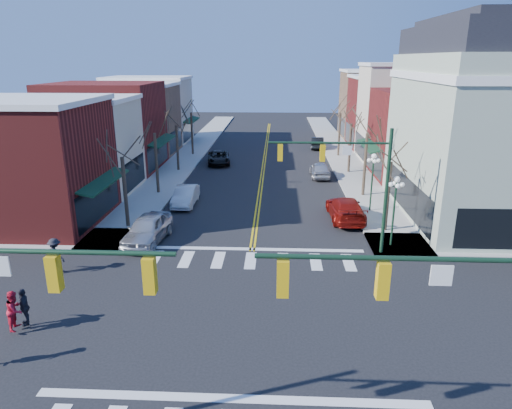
# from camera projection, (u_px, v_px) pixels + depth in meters

# --- Properties ---
(ground) EXTENTS (160.00, 160.00, 0.00)m
(ground) POSITION_uv_depth(u_px,v_px,m) (242.00, 322.00, 19.37)
(ground) COLOR black
(ground) RESTS_ON ground
(sidewalk_left) EXTENTS (3.50, 70.00, 0.15)m
(sidewalk_left) POSITION_uv_depth(u_px,v_px,m) (157.00, 190.00, 38.77)
(sidewalk_left) COLOR #9E9B93
(sidewalk_left) RESTS_ON ground
(sidewalk_right) EXTENTS (3.50, 70.00, 0.15)m
(sidewalk_right) POSITION_uv_depth(u_px,v_px,m) (365.00, 192.00, 37.99)
(sidewalk_right) COLOR #9E9B93
(sidewalk_right) RESTS_ON ground
(bldg_left_brick_a) EXTENTS (10.00, 8.50, 8.00)m
(bldg_left_brick_a) POSITION_uv_depth(u_px,v_px,m) (21.00, 165.00, 30.02)
(bldg_left_brick_a) COLOR maroon
(bldg_left_brick_a) RESTS_ON ground
(bldg_left_stucco_a) EXTENTS (10.00, 7.00, 7.50)m
(bldg_left_stucco_a) POSITION_uv_depth(u_px,v_px,m) (72.00, 147.00, 37.47)
(bldg_left_stucco_a) COLOR beige
(bldg_left_stucco_a) RESTS_ON ground
(bldg_left_brick_b) EXTENTS (10.00, 9.00, 8.50)m
(bldg_left_brick_b) POSITION_uv_depth(u_px,v_px,m) (106.00, 127.00, 44.93)
(bldg_left_brick_b) COLOR maroon
(bldg_left_brick_b) RESTS_ON ground
(bldg_left_tan) EXTENTS (10.00, 7.50, 7.80)m
(bldg_left_tan) POSITION_uv_depth(u_px,v_px,m) (132.00, 120.00, 52.89)
(bldg_left_tan) COLOR #88664B
(bldg_left_tan) RESTS_ON ground
(bldg_left_stucco_b) EXTENTS (10.00, 8.00, 8.20)m
(bldg_left_stucco_b) POSITION_uv_depth(u_px,v_px,m) (150.00, 111.00, 60.20)
(bldg_left_stucco_b) COLOR beige
(bldg_left_stucco_b) RESTS_ON ground
(bldg_right_brick_a) EXTENTS (10.00, 8.50, 8.00)m
(bldg_right_brick_a) POSITION_uv_depth(u_px,v_px,m) (430.00, 135.00, 41.97)
(bldg_right_brick_a) COLOR maroon
(bldg_right_brick_a) RESTS_ON ground
(bldg_right_stucco) EXTENTS (10.00, 7.00, 10.00)m
(bldg_right_stucco) POSITION_uv_depth(u_px,v_px,m) (409.00, 114.00, 49.04)
(bldg_right_stucco) COLOR beige
(bldg_right_stucco) RESTS_ON ground
(bldg_right_brick_b) EXTENTS (10.00, 8.00, 8.50)m
(bldg_right_brick_b) POSITION_uv_depth(u_px,v_px,m) (392.00, 113.00, 56.41)
(bldg_right_brick_b) COLOR maroon
(bldg_right_brick_b) RESTS_ON ground
(bldg_right_tan) EXTENTS (10.00, 8.00, 9.00)m
(bldg_right_tan) POSITION_uv_depth(u_px,v_px,m) (378.00, 105.00, 63.94)
(bldg_right_tan) COLOR #88664B
(bldg_right_tan) RESTS_ON ground
(victorian_corner) EXTENTS (12.25, 14.25, 13.30)m
(victorian_corner) POSITION_uv_depth(u_px,v_px,m) (504.00, 122.00, 30.42)
(victorian_corner) COLOR #9EAC95
(victorian_corner) RESTS_ON ground
(traffic_mast_near_right) EXTENTS (6.60, 0.28, 7.20)m
(traffic_mast_near_right) POSITION_uv_depth(u_px,v_px,m) (453.00, 326.00, 10.65)
(traffic_mast_near_right) COLOR #14331E
(traffic_mast_near_right) RESTS_ON ground
(traffic_mast_far_right) EXTENTS (6.60, 0.28, 7.20)m
(traffic_mast_far_right) POSITION_uv_depth(u_px,v_px,m) (353.00, 174.00, 24.74)
(traffic_mast_far_right) COLOR #14331E
(traffic_mast_far_right) RESTS_ON ground
(lamppost_corner) EXTENTS (0.36, 0.36, 4.33)m
(lamppost_corner) POSITION_uv_depth(u_px,v_px,m) (395.00, 199.00, 26.20)
(lamppost_corner) COLOR #14331E
(lamppost_corner) RESTS_ON ground
(lamppost_midblock) EXTENTS (0.36, 0.36, 4.33)m
(lamppost_midblock) POSITION_uv_depth(u_px,v_px,m) (373.00, 173.00, 32.38)
(lamppost_midblock) COLOR #14331E
(lamppost_midblock) RESTS_ON ground
(tree_left_a) EXTENTS (0.24, 0.24, 4.76)m
(tree_left_a) POSITION_uv_depth(u_px,v_px,m) (125.00, 193.00, 29.49)
(tree_left_a) COLOR #382B21
(tree_left_a) RESTS_ON ground
(tree_left_b) EXTENTS (0.24, 0.24, 5.04)m
(tree_left_b) POSITION_uv_depth(u_px,v_px,m) (157.00, 164.00, 37.06)
(tree_left_b) COLOR #382B21
(tree_left_b) RESTS_ON ground
(tree_left_c) EXTENTS (0.24, 0.24, 4.55)m
(tree_left_c) POSITION_uv_depth(u_px,v_px,m) (177.00, 149.00, 44.74)
(tree_left_c) COLOR #382B21
(tree_left_c) RESTS_ON ground
(tree_left_d) EXTENTS (0.24, 0.24, 4.90)m
(tree_left_d) POSITION_uv_depth(u_px,v_px,m) (192.00, 134.00, 52.30)
(tree_left_d) COLOR #382B21
(tree_left_d) RESTS_ON ground
(tree_right_a) EXTENTS (0.24, 0.24, 4.62)m
(tree_right_a) POSITION_uv_depth(u_px,v_px,m) (388.00, 198.00, 28.77)
(tree_right_a) COLOR #382B21
(tree_right_a) RESTS_ON ground
(tree_right_b) EXTENTS (0.24, 0.24, 5.18)m
(tree_right_b) POSITION_uv_depth(u_px,v_px,m) (365.00, 165.00, 36.29)
(tree_right_b) COLOR #382B21
(tree_right_b) RESTS_ON ground
(tree_right_c) EXTENTS (0.24, 0.24, 4.83)m
(tree_right_c) POSITION_uv_depth(u_px,v_px,m) (350.00, 149.00, 43.96)
(tree_right_c) COLOR #382B21
(tree_right_c) RESTS_ON ground
(tree_right_d) EXTENTS (0.24, 0.24, 4.97)m
(tree_right_d) POSITION_uv_depth(u_px,v_px,m) (339.00, 135.00, 51.55)
(tree_right_d) COLOR #382B21
(tree_right_d) RESTS_ON ground
(car_left_near) EXTENTS (2.45, 5.07, 1.67)m
(car_left_near) POSITION_uv_depth(u_px,v_px,m) (148.00, 229.00, 27.60)
(car_left_near) COLOR #AFB0B4
(car_left_near) RESTS_ON ground
(car_left_mid) EXTENTS (1.51, 4.30, 1.42)m
(car_left_mid) POSITION_uv_depth(u_px,v_px,m) (186.00, 196.00, 34.76)
(car_left_mid) COLOR silver
(car_left_mid) RESTS_ON ground
(car_left_far) EXTENTS (2.90, 5.14, 1.35)m
(car_left_far) POSITION_uv_depth(u_px,v_px,m) (219.00, 158.00, 48.38)
(car_left_far) COLOR black
(car_left_far) RESTS_ON ground
(car_right_near) EXTENTS (2.38, 5.47, 1.57)m
(car_right_near) POSITION_uv_depth(u_px,v_px,m) (346.00, 209.00, 31.56)
(car_right_near) COLOR maroon
(car_right_near) RESTS_ON ground
(car_right_mid) EXTENTS (1.76, 4.32, 1.47)m
(car_right_mid) POSITION_uv_depth(u_px,v_px,m) (320.00, 170.00, 42.92)
(car_right_mid) COLOR #B3B3B8
(car_right_mid) RESTS_ON ground
(car_right_far) EXTENTS (1.78, 4.39, 1.42)m
(car_right_far) POSITION_uv_depth(u_px,v_px,m) (317.00, 143.00, 56.86)
(car_right_far) COLOR black
(car_right_far) RESTS_ON ground
(pedestrian_red_b) EXTENTS (0.72, 0.88, 1.68)m
(pedestrian_red_b) POSITION_uv_depth(u_px,v_px,m) (15.00, 310.00, 18.42)
(pedestrian_red_b) COLOR red
(pedestrian_red_b) RESTS_ON sidewalk_left
(pedestrian_dark_a) EXTENTS (0.81, 1.02, 1.62)m
(pedestrian_dark_a) POSITION_uv_depth(u_px,v_px,m) (24.00, 307.00, 18.72)
(pedestrian_dark_a) COLOR #23222A
(pedestrian_dark_a) RESTS_ON sidewalk_left
(pedestrian_dark_b) EXTENTS (1.31, 1.09, 1.76)m
(pedestrian_dark_b) POSITION_uv_depth(u_px,v_px,m) (55.00, 254.00, 23.54)
(pedestrian_dark_b) COLOR black
(pedestrian_dark_b) RESTS_ON sidewalk_left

